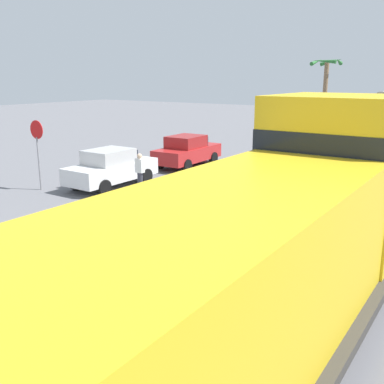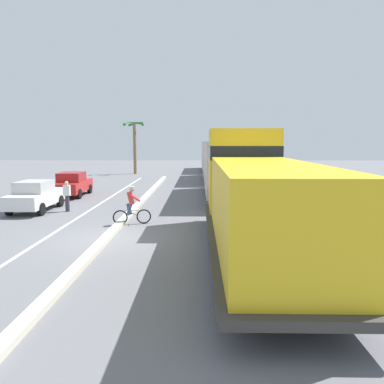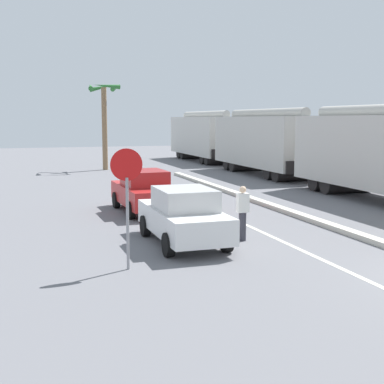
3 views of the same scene
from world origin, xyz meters
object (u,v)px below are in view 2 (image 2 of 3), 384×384
at_px(hopper_car_trailing, 213,154).
at_px(parked_car_red, 72,184).
at_px(palm_tree_near, 135,136).
at_px(hopper_car_middle, 218,158).
at_px(cyclist, 131,206).
at_px(locomotive, 254,199).
at_px(hopper_car_lead, 227,166).
at_px(pedestrian_by_cars, 67,196).
at_px(parked_car_white, 36,196).

height_order(hopper_car_trailing, parked_car_red, hopper_car_trailing).
xyz_separation_m(parked_car_red, palm_tree_near, (1.33, 17.64, 3.48)).
height_order(hopper_car_middle, cyclist, hopper_car_middle).
xyz_separation_m(hopper_car_trailing, cyclist, (-4.87, -31.31, -1.26)).
bearing_deg(locomotive, hopper_car_trailing, 90.00).
bearing_deg(palm_tree_near, locomotive, -73.26).
relative_size(parked_car_red, palm_tree_near, 0.70).
distance_m(locomotive, hopper_car_lead, 12.16).
distance_m(palm_tree_near, pedestrian_by_cars, 23.58).
bearing_deg(parked_car_red, pedestrian_by_cars, -73.94).
height_order(hopper_car_middle, parked_car_white, hopper_car_middle).
relative_size(hopper_car_middle, hopper_car_trailing, 1.00).
distance_m(hopper_car_trailing, pedestrian_by_cars, 29.67).
distance_m(locomotive, hopper_car_middle, 23.76).
bearing_deg(cyclist, palm_tree_near, 99.21).
bearing_deg(cyclist, hopper_car_trailing, 81.16).
height_order(hopper_car_middle, pedestrian_by_cars, hopper_car_middle).
distance_m(hopper_car_lead, hopper_car_trailing, 23.20).
distance_m(hopper_car_middle, palm_tree_near, 11.50).
relative_size(locomotive, pedestrian_by_cars, 7.17).
bearing_deg(hopper_car_lead, hopper_car_middle, 90.00).
distance_m(hopper_car_middle, pedestrian_by_cars, 18.93).
distance_m(parked_car_white, cyclist, 6.54).
relative_size(hopper_car_middle, pedestrian_by_cars, 6.54).
height_order(parked_car_white, pedestrian_by_cars, same).
distance_m(parked_car_red, pedestrian_by_cars, 5.91).
bearing_deg(cyclist, pedestrian_by_cars, 142.80).
distance_m(hopper_car_lead, parked_car_white, 11.74).
height_order(locomotive, hopper_car_lead, locomotive).
xyz_separation_m(cyclist, palm_tree_near, (-4.27, 26.33, 3.48)).
bearing_deg(hopper_car_middle, parked_car_red, -133.53).
distance_m(hopper_car_lead, cyclist, 9.54).
bearing_deg(palm_tree_near, pedestrian_by_cars, -89.24).
bearing_deg(parked_car_red, hopper_car_middle, 46.47).
xyz_separation_m(palm_tree_near, pedestrian_by_cars, (0.31, -23.32, -3.45)).
bearing_deg(parked_car_red, hopper_car_trailing, 65.17).
bearing_deg(hopper_car_trailing, palm_tree_near, -151.41).
xyz_separation_m(hopper_car_middle, parked_car_red, (-10.47, -11.02, -1.26)).
xyz_separation_m(locomotive, parked_car_white, (-10.58, 7.23, -0.98)).
bearing_deg(parked_car_white, locomotive, -34.34).
relative_size(parked_car_red, cyclist, 2.47).
distance_m(hopper_car_trailing, parked_car_red, 24.95).
relative_size(palm_tree_near, pedestrian_by_cars, 3.76).
height_order(locomotive, parked_car_red, locomotive).
bearing_deg(locomotive, parked_car_red, 129.40).
bearing_deg(hopper_car_middle, parked_car_white, -122.64).
bearing_deg(pedestrian_by_cars, hopper_car_lead, 30.01).
bearing_deg(hopper_car_middle, hopper_car_trailing, 90.00).
height_order(locomotive, pedestrian_by_cars, locomotive).
relative_size(parked_car_red, pedestrian_by_cars, 2.62).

